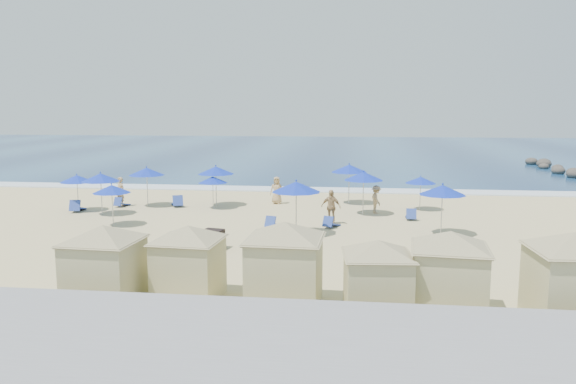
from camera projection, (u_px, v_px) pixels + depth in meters
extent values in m
plane|color=#CFBD83|center=(257.00, 236.00, 27.06)|extent=(160.00, 160.00, 0.00)
cube|color=navy|center=(324.00, 151.00, 81.05)|extent=(160.00, 80.00, 0.06)
cube|color=white|center=(293.00, 189.00, 42.27)|extent=(160.00, 2.50, 0.08)
cube|color=gray|center=(168.00, 329.00, 14.22)|extent=(160.00, 2.20, 1.10)
cube|color=gray|center=(117.00, 358.00, 11.18)|extent=(160.00, 4.00, 0.12)
ellipsoid|color=#312C29|center=(575.00, 174.00, 49.20)|extent=(1.40, 1.40, 0.91)
ellipsoid|color=#312C29|center=(574.00, 172.00, 50.62)|extent=(1.32, 1.32, 0.86)
ellipsoid|color=#312C29|center=(558.00, 171.00, 52.19)|extent=(1.24, 1.24, 0.81)
ellipsoid|color=#312C29|center=(558.00, 169.00, 53.61)|extent=(1.16, 1.16, 0.75)
ellipsoid|color=#312C29|center=(558.00, 168.00, 55.03)|extent=(1.08, 1.08, 0.70)
ellipsoid|color=#312C29|center=(544.00, 167.00, 56.61)|extent=(1.00, 1.00, 0.65)
ellipsoid|color=#312C29|center=(544.00, 164.00, 58.00)|extent=(1.48, 1.48, 0.96)
ellipsoid|color=#312C29|center=(544.00, 163.00, 59.42)|extent=(1.40, 1.40, 0.91)
ellipsoid|color=#312C29|center=(531.00, 162.00, 61.00)|extent=(1.32, 1.32, 0.86)
cube|color=black|center=(212.00, 240.00, 24.46)|extent=(1.01, 1.01, 0.85)
cube|color=#C3B985|center=(105.00, 273.00, 17.52)|extent=(2.13, 2.13, 2.02)
cube|color=tan|center=(103.00, 241.00, 17.37)|extent=(2.23, 2.23, 0.08)
pyramid|color=tan|center=(102.00, 225.00, 17.30)|extent=(4.43, 4.43, 0.51)
cube|color=#C3B985|center=(189.00, 270.00, 18.02)|extent=(2.06, 2.06, 1.93)
cube|color=tan|center=(188.00, 240.00, 17.88)|extent=(2.16, 2.16, 0.08)
pyramid|color=tan|center=(188.00, 225.00, 17.81)|extent=(4.22, 4.22, 0.48)
cube|color=#C3B985|center=(285.00, 273.00, 17.28)|extent=(2.22, 2.22, 2.15)
cube|color=tan|center=(285.00, 239.00, 17.12)|extent=(2.33, 2.33, 0.09)
pyramid|color=tan|center=(285.00, 222.00, 17.04)|extent=(4.70, 4.70, 0.54)
cube|color=#C3B985|center=(377.00, 286.00, 16.47)|extent=(2.02, 2.02, 1.85)
cube|color=tan|center=(378.00, 255.00, 16.33)|extent=(2.12, 2.12, 0.07)
pyramid|color=tan|center=(378.00, 240.00, 16.26)|extent=(4.04, 4.04, 0.46)
cube|color=#C3B985|center=(449.00, 282.00, 16.55)|extent=(2.23, 2.23, 2.05)
cube|color=tan|center=(450.00, 248.00, 16.39)|extent=(2.34, 2.34, 0.08)
pyramid|color=tan|center=(451.00, 231.00, 16.32)|extent=(4.47, 4.47, 0.51)
cube|color=#C3B985|center=(572.00, 288.00, 15.80)|extent=(2.30, 2.30, 2.16)
cube|color=tan|center=(575.00, 251.00, 15.64)|extent=(2.41, 2.41, 0.09)
pyramid|color=tan|center=(576.00, 232.00, 15.56)|extent=(4.72, 4.72, 0.54)
cylinder|color=#A5A8AD|center=(78.00, 196.00, 33.49)|extent=(0.05, 0.05, 1.79)
cone|color=#102BB1|center=(77.00, 179.00, 33.34)|extent=(1.98, 1.98, 0.42)
sphere|color=#102BB1|center=(77.00, 174.00, 33.30)|extent=(0.08, 0.08, 0.08)
cylinder|color=#A5A8AD|center=(102.00, 198.00, 32.33)|extent=(0.05, 0.05, 1.99)
cone|color=#102BB1|center=(101.00, 177.00, 32.16)|extent=(2.20, 2.20, 0.47)
sphere|color=#102BB1|center=(100.00, 172.00, 32.12)|extent=(0.08, 0.08, 0.08)
cylinder|color=#A5A8AD|center=(147.00, 190.00, 35.16)|extent=(0.05, 0.05, 2.01)
cone|color=#102BB1|center=(147.00, 171.00, 34.98)|extent=(2.22, 2.22, 0.48)
sphere|color=#102BB1|center=(147.00, 167.00, 34.94)|extent=(0.08, 0.08, 0.08)
cylinder|color=#A5A8AD|center=(113.00, 209.00, 29.30)|extent=(0.05, 0.05, 1.78)
cone|color=#102BB1|center=(112.00, 189.00, 29.15)|extent=(1.97, 1.97, 0.42)
sphere|color=#102BB1|center=(111.00, 184.00, 29.11)|extent=(0.07, 0.07, 0.07)
cylinder|color=#A5A8AD|center=(216.00, 190.00, 35.29)|extent=(0.05, 0.05, 2.07)
cone|color=#102BB1|center=(216.00, 170.00, 35.11)|extent=(2.28, 2.28, 0.49)
sphere|color=#102BB1|center=(216.00, 165.00, 35.06)|extent=(0.09, 0.09, 0.09)
cylinder|color=#A5A8AD|center=(213.00, 195.00, 34.38)|extent=(0.04, 0.04, 1.63)
cone|color=#102BB1|center=(213.00, 180.00, 34.24)|extent=(1.80, 1.80, 0.39)
sphere|color=#102BB1|center=(213.00, 176.00, 34.20)|extent=(0.07, 0.07, 0.07)
cylinder|color=#A5A8AD|center=(296.00, 213.00, 27.17)|extent=(0.06, 0.06, 2.15)
cone|color=#102BB1|center=(296.00, 187.00, 26.98)|extent=(2.38, 2.38, 0.51)
sphere|color=#102BB1|center=(296.00, 180.00, 26.94)|extent=(0.09, 0.09, 0.09)
cylinder|color=#A5A8AD|center=(349.00, 188.00, 36.05)|extent=(0.06, 0.06, 2.09)
cone|color=#102BB1|center=(349.00, 168.00, 35.87)|extent=(2.31, 2.31, 0.50)
sphere|color=#102BB1|center=(349.00, 164.00, 35.82)|extent=(0.09, 0.09, 0.09)
cylinder|color=#A5A8AD|center=(363.00, 197.00, 32.39)|extent=(0.05, 0.05, 2.05)
cone|color=#102BB1|center=(364.00, 176.00, 32.21)|extent=(2.27, 2.27, 0.49)
sphere|color=#102BB1|center=(364.00, 171.00, 32.16)|extent=(0.09, 0.09, 0.09)
cylinder|color=#A5A8AD|center=(420.00, 196.00, 33.82)|extent=(0.04, 0.04, 1.67)
cone|color=#102BB1|center=(421.00, 180.00, 33.67)|extent=(1.85, 1.85, 0.40)
sphere|color=#102BB1|center=(421.00, 176.00, 33.64)|extent=(0.07, 0.07, 0.07)
cylinder|color=#A5A8AD|center=(442.00, 214.00, 27.10)|extent=(0.05, 0.05, 2.03)
cone|color=#102BB1|center=(443.00, 190.00, 26.93)|extent=(2.24, 2.24, 0.48)
sphere|color=#102BB1|center=(443.00, 184.00, 26.88)|extent=(0.09, 0.09, 0.09)
cube|color=#2A439B|center=(78.00, 208.00, 33.51)|extent=(0.86, 1.42, 0.37)
cube|color=#2A439B|center=(75.00, 205.00, 32.92)|extent=(0.68, 0.47, 0.64)
cube|color=#2A439B|center=(122.00, 204.00, 35.23)|extent=(0.71, 1.17, 0.30)
cube|color=#2A439B|center=(118.00, 202.00, 34.76)|extent=(0.56, 0.39, 0.53)
cube|color=#2A439B|center=(177.00, 203.00, 35.26)|extent=(1.09, 1.47, 0.37)
cube|color=#2A439B|center=(178.00, 201.00, 34.69)|extent=(0.72, 0.58, 0.64)
cube|color=#2A439B|center=(274.00, 224.00, 28.98)|extent=(0.88, 1.28, 0.32)
cube|color=#2A439B|center=(270.00, 222.00, 28.50)|extent=(0.62, 0.47, 0.57)
cube|color=#2A439B|center=(332.00, 224.00, 29.04)|extent=(0.92, 1.24, 0.31)
cube|color=#2A439B|center=(328.00, 221.00, 28.60)|extent=(0.61, 0.49, 0.55)
cube|color=#2A439B|center=(411.00, 216.00, 31.13)|extent=(0.59, 1.18, 0.32)
cube|color=#2A439B|center=(411.00, 214.00, 30.62)|extent=(0.56, 0.34, 0.57)
imported|color=tan|center=(120.00, 192.00, 35.09)|extent=(0.80, 0.72, 1.84)
imported|color=tan|center=(331.00, 207.00, 29.73)|extent=(1.16, 0.74, 1.84)
imported|color=tan|center=(376.00, 199.00, 32.81)|extent=(0.89, 1.19, 1.64)
imported|color=tan|center=(277.00, 190.00, 36.07)|extent=(0.88, 0.59, 1.76)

